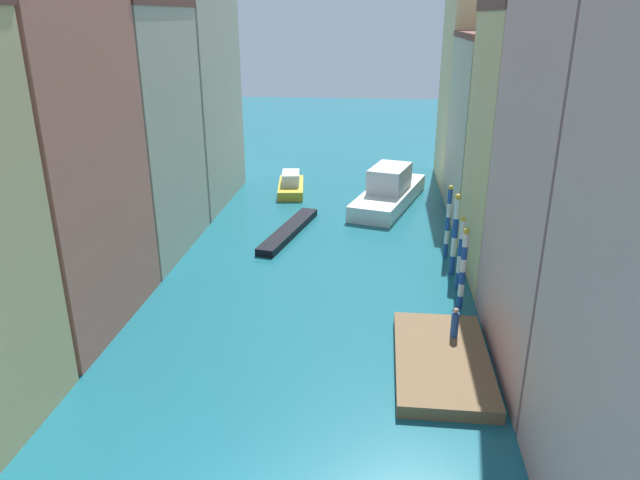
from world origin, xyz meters
TOP-DOWN VIEW (x-y plane):
  - ground_plane at (0.00, 24.50)m, footprint 154.00×154.00m
  - building_left_1 at (-12.44, 12.28)m, footprint 6.83×9.84m
  - building_left_2 at (-12.44, 22.46)m, footprint 6.83×10.35m
  - building_left_3 at (-12.44, 33.90)m, footprint 6.83×12.04m
  - building_right_1 at (12.44, 10.86)m, footprint 6.83×10.87m
  - building_right_2 at (12.44, 20.85)m, footprint 6.83×9.24m
  - building_right_3 at (12.44, 31.26)m, footprint 6.83×11.17m
  - building_right_4 at (12.44, 41.82)m, footprint 6.83×10.13m
  - waterfront_dock at (6.71, 9.83)m, footprint 4.17×7.83m
  - person_on_dock at (7.40, 11.60)m, footprint 0.36×0.36m
  - mooring_pole_0 at (8.18, 15.75)m, footprint 0.34×0.34m
  - mooring_pole_1 at (8.31, 18.10)m, footprint 0.29×0.29m
  - mooring_pole_2 at (8.23, 20.23)m, footprint 0.38×0.38m
  - mooring_pole_3 at (8.10, 23.02)m, footprint 0.31×0.31m
  - vaporetto_white at (4.43, 34.27)m, footprint 6.59×12.30m
  - gondola_black at (-2.81, 26.20)m, footprint 3.17×9.41m
  - motorboat_0 at (-4.28, 36.85)m, footprint 2.89×6.12m

SIDE VIEW (x-z plane):
  - ground_plane at x=0.00m, z-range 0.00..0.00m
  - gondola_black at x=-2.81m, z-range 0.00..0.50m
  - waterfront_dock at x=6.71m, z-range 0.00..0.58m
  - motorboat_0 at x=-4.28m, z-range -0.24..1.59m
  - vaporetto_white at x=4.43m, z-range -0.47..2.75m
  - person_on_dock at x=7.40m, z-range 0.53..2.02m
  - mooring_pole_1 at x=8.31m, z-range 0.04..4.48m
  - mooring_pole_0 at x=8.18m, z-range 0.05..4.65m
  - mooring_pole_3 at x=8.10m, z-range 0.05..4.90m
  - mooring_pole_2 at x=8.23m, z-range 0.06..5.18m
  - building_right_3 at x=12.44m, z-range 0.01..13.78m
  - building_right_2 at x=12.44m, z-range 0.01..15.75m
  - building_left_2 at x=-12.44m, z-range 0.02..16.16m
  - building_left_1 at x=-12.44m, z-range 0.02..17.51m
  - building_right_4 at x=12.44m, z-range 0.01..18.57m
  - building_right_1 at x=12.44m, z-range 0.01..21.60m
  - building_left_3 at x=-12.44m, z-range 0.01..21.70m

